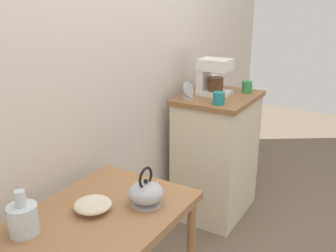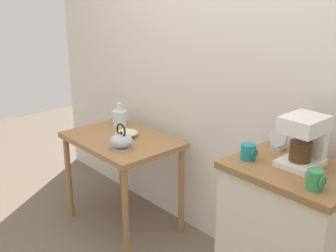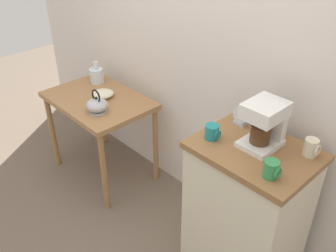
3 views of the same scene
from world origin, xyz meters
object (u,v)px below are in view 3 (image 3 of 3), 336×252
object	(u,v)px
bowl_stoneware	(103,94)
coffee_maker	(266,122)
glass_carafe_vase	(97,75)
mug_small_cream	(311,148)
table_clock	(241,116)
teakettle	(97,105)
mug_dark_teal	(212,132)
mug_tall_green	(271,169)

from	to	relation	value
bowl_stoneware	coffee_maker	size ratio (longest dim) A/B	0.63
glass_carafe_vase	coffee_maker	bearing A→B (deg)	-1.35
mug_small_cream	table_clock	world-z (taller)	table_clock
teakettle	mug_small_cream	distance (m)	1.51
mug_dark_teal	mug_small_cream	distance (m)	0.52
coffee_maker	table_clock	xyz separation A→B (m)	(-0.21, 0.08, -0.09)
coffee_maker	mug_tall_green	bearing A→B (deg)	-47.70
mug_small_cream	table_clock	xyz separation A→B (m)	(-0.44, -0.01, 0.01)
table_clock	mug_dark_teal	bearing A→B (deg)	-94.31
bowl_stoneware	mug_tall_green	world-z (taller)	mug_tall_green
mug_small_cream	bowl_stoneware	bearing A→B (deg)	-173.86
teakettle	mug_dark_teal	bearing A→B (deg)	5.33
mug_dark_teal	mug_small_cream	xyz separation A→B (m)	(0.45, 0.25, 0.01)
teakettle	mug_dark_teal	size ratio (longest dim) A/B	2.28
bowl_stoneware	mug_tall_green	xyz separation A→B (m)	(1.59, -0.12, 0.23)
mug_dark_teal	mug_small_cream	size ratio (longest dim) A/B	0.88
glass_carafe_vase	coffee_maker	size ratio (longest dim) A/B	0.72
teakettle	mug_tall_green	size ratio (longest dim) A/B	2.17
coffee_maker	mug_tall_green	distance (m)	0.29
teakettle	glass_carafe_vase	xyz separation A→B (m)	(-0.43, 0.29, 0.01)
teakettle	bowl_stoneware	bearing A→B (deg)	135.18
coffee_maker	mug_small_cream	distance (m)	0.26
bowl_stoneware	mug_dark_teal	bearing A→B (deg)	-3.55
glass_carafe_vase	mug_dark_teal	world-z (taller)	mug_dark_teal
teakettle	coffee_maker	world-z (taller)	coffee_maker
coffee_maker	mug_small_cream	world-z (taller)	coffee_maker
teakettle	mug_small_cream	bearing A→B (deg)	13.18
glass_carafe_vase	mug_tall_green	size ratio (longest dim) A/B	2.09
bowl_stoneware	coffee_maker	world-z (taller)	coffee_maker
bowl_stoneware	teakettle	bearing A→B (deg)	-44.82
teakettle	mug_small_cream	world-z (taller)	mug_small_cream
bowl_stoneware	teakettle	world-z (taller)	teakettle
mug_tall_green	table_clock	size ratio (longest dim) A/B	0.73
coffee_maker	mug_dark_teal	xyz separation A→B (m)	(-0.22, -0.16, -0.10)
teakettle	table_clock	xyz separation A→B (m)	(1.03, 0.33, 0.21)
coffee_maker	mug_small_cream	xyz separation A→B (m)	(0.23, 0.09, -0.09)
bowl_stoneware	mug_tall_green	size ratio (longest dim) A/B	1.85
glass_carafe_vase	table_clock	bearing A→B (deg)	1.62
glass_carafe_vase	mug_small_cream	size ratio (longest dim) A/B	1.93
mug_dark_teal	table_clock	distance (m)	0.24
coffee_maker	mug_small_cream	size ratio (longest dim) A/B	2.70
mug_tall_green	mug_small_cream	xyz separation A→B (m)	(0.04, 0.30, 0.00)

